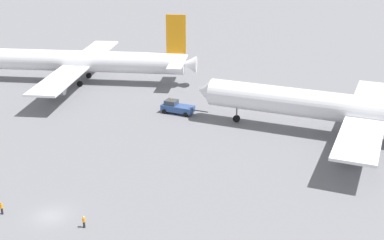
% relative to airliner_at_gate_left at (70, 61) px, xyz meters
% --- Properties ---
extents(ground_plane, '(600.00, 600.00, 0.00)m').
position_rel_airliner_at_gate_left_xyz_m(ground_plane, '(22.76, -55.93, -4.98)').
color(ground_plane, slate).
extents(airliner_at_gate_left, '(59.98, 48.53, 16.17)m').
position_rel_airliner_at_gate_left_xyz_m(airliner_at_gate_left, '(0.00, 0.00, 0.00)').
color(airliner_at_gate_left, silver).
rests_on(airliner_at_gate_left, ground).
extents(airliner_being_pushed, '(56.10, 40.98, 15.29)m').
position_rel_airliner_at_gate_left_xyz_m(airliner_being_pushed, '(61.82, -21.38, 0.25)').
color(airliner_being_pushed, silver).
rests_on(airliner_being_pushed, ground).
extents(pushback_tug, '(9.61, 4.01, 2.82)m').
position_rel_airliner_at_gate_left_xyz_m(pushback_tug, '(29.18, -15.39, -3.79)').
color(pushback_tug, '#2D4C8C').
rests_on(pushback_tug, ground).
extents(ground_crew_wing_walker_right, '(0.36, 0.49, 1.74)m').
position_rel_airliner_at_gate_left_xyz_m(ground_crew_wing_walker_right, '(16.45, -56.85, -4.06)').
color(ground_crew_wing_walker_right, black).
rests_on(ground_crew_wing_walker_right, ground).
extents(ground_crew_marshaller_foreground, '(0.36, 0.50, 1.60)m').
position_rel_airliner_at_gate_left_xyz_m(ground_crew_marshaller_foreground, '(27.98, -57.52, -4.15)').
color(ground_crew_marshaller_foreground, black).
rests_on(ground_crew_marshaller_foreground, ground).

